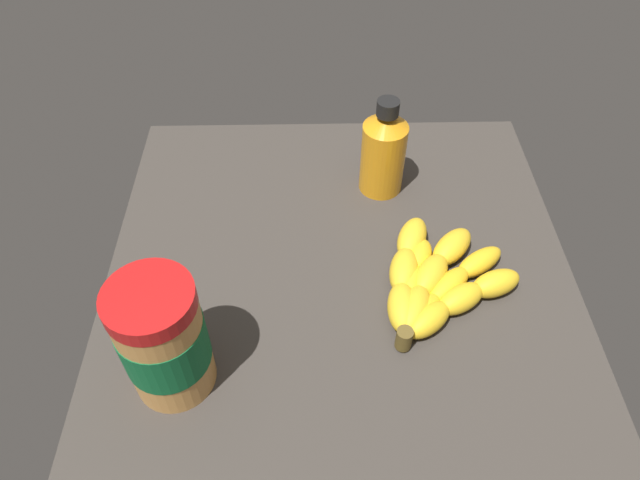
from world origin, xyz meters
TOP-DOWN VIEW (x-y plane):
  - ground_plane at (0.00, 0.00)cm, footprint 70.33×62.28cm
  - banana_bunch at (1.09, 11.53)cm, footprint 21.07×18.35cm
  - peanut_butter_jar at (12.88, -19.62)cm, footprint 9.34×9.34cm
  - honey_bottle at (-19.17, 6.87)cm, footprint 6.53×6.53cm

SIDE VIEW (x-z plane):
  - ground_plane at x=0.00cm, z-range -3.26..0.00cm
  - banana_bunch at x=1.09cm, z-range -0.13..3.58cm
  - honey_bottle at x=-19.17cm, z-range -0.81..14.60cm
  - peanut_butter_jar at x=12.88cm, z-range -0.07..15.87cm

